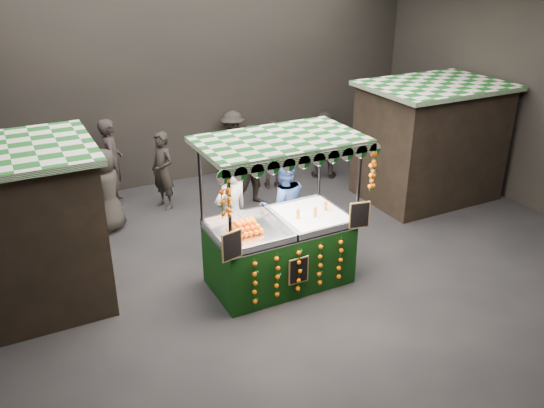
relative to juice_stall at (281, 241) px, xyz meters
name	(u,v)px	position (x,y,z in m)	size (l,w,h in m)	color
ground	(288,270)	(0.31, 0.30, -0.80)	(12.00, 12.00, 0.00)	black
market_hall	(291,80)	(0.31, 0.30, 2.58)	(12.10, 10.10, 5.05)	black
neighbour_stall_left	(1,234)	(-4.09, 1.30, 0.51)	(3.00, 2.20, 2.60)	black
neighbour_stall_right	(430,141)	(4.71, 1.80, 0.51)	(3.00, 2.20, 2.60)	black
juice_stall	(281,241)	(0.00, 0.00, 0.00)	(2.66, 1.56, 2.57)	black
vendor_grey	(231,213)	(-0.43, 1.08, 0.15)	(0.78, 0.61, 1.89)	gray
vendor_blue	(283,207)	(0.54, 0.93, 0.13)	(1.01, 0.84, 1.86)	navy
shopper_0	(64,192)	(-2.93, 3.46, 0.13)	(0.81, 0.72, 1.85)	black
shopper_1	(255,166)	(1.00, 3.10, 0.12)	(0.91, 0.71, 1.83)	#282420
shopper_2	(273,155)	(1.81, 3.78, 0.02)	(1.04, 0.69, 1.64)	#2D2624
shopper_3	(233,144)	(1.26, 4.90, 0.04)	(1.05, 1.24, 1.67)	#282421
shopper_4	(107,190)	(-2.14, 3.34, 0.06)	(1.00, 0.95, 1.72)	#2B2723
shopper_5	(325,144)	(3.26, 3.86, 0.04)	(1.56, 1.30, 1.68)	black
shopper_6	(163,171)	(-0.83, 3.89, 0.06)	(0.61, 0.73, 1.71)	black
shopper_7	(112,161)	(-1.72, 4.67, 0.17)	(0.57, 0.77, 1.93)	#2A2322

